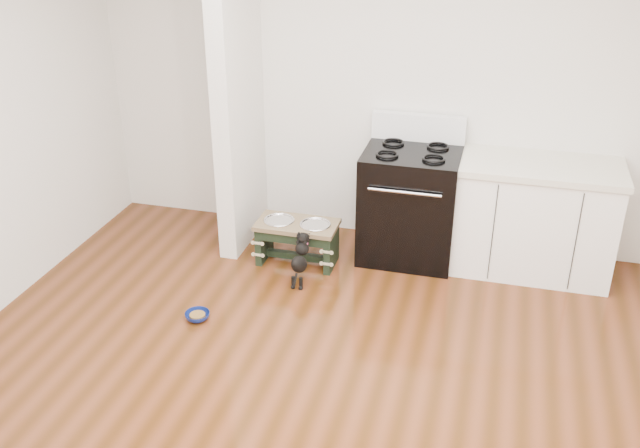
{
  "coord_description": "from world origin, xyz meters",
  "views": [
    {
      "loc": [
        0.91,
        -3.12,
        2.9
      ],
      "look_at": [
        -0.32,
        1.46,
        0.54
      ],
      "focal_mm": 40.0,
      "sensor_mm": 36.0,
      "label": 1
    }
  ],
  "objects": [
    {
      "name": "cabinet_run",
      "position": [
        1.23,
        2.18,
        0.45
      ],
      "size": [
        1.24,
        0.64,
        0.91
      ],
      "color": "white",
      "rests_on": "ground"
    },
    {
      "name": "dog_feeder",
      "position": [
        -0.6,
        1.79,
        0.26
      ],
      "size": [
        0.65,
        0.35,
        0.37
      ],
      "color": "black",
      "rests_on": "ground"
    },
    {
      "name": "floor_bowl",
      "position": [
        -1.05,
        0.8,
        0.03
      ],
      "size": [
        0.21,
        0.21,
        0.06
      ],
      "rotation": [
        0.0,
        0.0,
        -0.23
      ],
      "color": "navy",
      "rests_on": "ground"
    },
    {
      "name": "ground",
      "position": [
        0.0,
        0.0,
        0.0
      ],
      "size": [
        5.0,
        5.0,
        0.0
      ],
      "primitive_type": "plane",
      "color": "#44230C",
      "rests_on": "ground"
    },
    {
      "name": "oven_range",
      "position": [
        0.25,
        2.16,
        0.48
      ],
      "size": [
        0.76,
        0.69,
        1.14
      ],
      "color": "black",
      "rests_on": "ground"
    },
    {
      "name": "puppy",
      "position": [
        -0.48,
        1.49,
        0.22
      ],
      "size": [
        0.11,
        0.34,
        0.4
      ],
      "color": "black",
      "rests_on": "ground"
    },
    {
      "name": "partition_wall",
      "position": [
        -1.18,
        2.1,
        1.35
      ],
      "size": [
        0.15,
        0.8,
        2.7
      ],
      "primitive_type": "cube",
      "color": "silver",
      "rests_on": "ground"
    },
    {
      "name": "room_shell",
      "position": [
        0.0,
        0.0,
        1.62
      ],
      "size": [
        5.0,
        5.0,
        5.0
      ],
      "color": "silver",
      "rests_on": "ground"
    }
  ]
}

